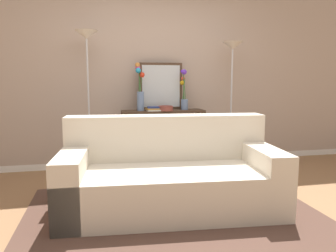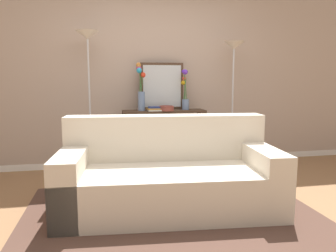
% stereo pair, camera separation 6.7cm
% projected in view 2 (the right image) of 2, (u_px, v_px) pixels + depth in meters
% --- Properties ---
extents(ground_plane, '(16.00, 16.00, 0.02)m').
position_uv_depth(ground_plane, '(185.00, 216.00, 2.96)').
color(ground_plane, '#936B47').
extents(back_wall, '(12.00, 0.15, 3.05)m').
position_uv_depth(back_wall, '(152.00, 60.00, 4.62)').
color(back_wall, white).
rests_on(back_wall, ground).
extents(area_rug, '(2.71, 1.90, 0.01)m').
position_uv_depth(area_rug, '(171.00, 213.00, 2.99)').
color(area_rug, '#51382D').
rests_on(area_rug, ground).
extents(couch, '(2.11, 1.13, 0.88)m').
position_uv_depth(couch, '(169.00, 177.00, 3.11)').
color(couch, beige).
rests_on(couch, ground).
extents(console_table, '(1.14, 0.32, 0.83)m').
position_uv_depth(console_table, '(164.00, 130.00, 4.46)').
color(console_table, '#473323').
rests_on(console_table, ground).
extents(floor_lamp_left, '(0.28, 0.28, 1.85)m').
position_uv_depth(floor_lamp_left, '(88.00, 63.00, 4.07)').
color(floor_lamp_left, silver).
rests_on(floor_lamp_left, ground).
extents(floor_lamp_right, '(0.28, 0.28, 1.77)m').
position_uv_depth(floor_lamp_right, '(233.00, 69.00, 4.46)').
color(floor_lamp_right, silver).
rests_on(floor_lamp_right, ground).
extents(wall_mirror, '(0.61, 0.02, 0.65)m').
position_uv_depth(wall_mirror, '(162.00, 86.00, 4.50)').
color(wall_mirror, '#473323').
rests_on(wall_mirror, console_table).
extents(vase_tall_flowers, '(0.13, 0.11, 0.64)m').
position_uv_depth(vase_tall_flowers, '(141.00, 89.00, 4.30)').
color(vase_tall_flowers, '#6B84AD').
rests_on(vase_tall_flowers, console_table).
extents(vase_short_flowers, '(0.11, 0.12, 0.56)m').
position_uv_depth(vase_short_flowers, '(185.00, 93.00, 4.47)').
color(vase_short_flowers, '#6B84AD').
rests_on(vase_short_flowers, console_table).
extents(fruit_bowl, '(0.21, 0.21, 0.07)m').
position_uv_depth(fruit_bowl, '(166.00, 108.00, 4.33)').
color(fruit_bowl, brown).
rests_on(fruit_bowl, console_table).
extents(book_stack, '(0.20, 0.16, 0.06)m').
position_uv_depth(book_stack, '(154.00, 109.00, 4.30)').
color(book_stack, silver).
rests_on(book_stack, console_table).
extents(book_row_under_console, '(0.36, 0.17, 0.12)m').
position_uv_depth(book_row_under_console, '(144.00, 166.00, 4.47)').
color(book_row_under_console, '#2D2D33').
rests_on(book_row_under_console, ground).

